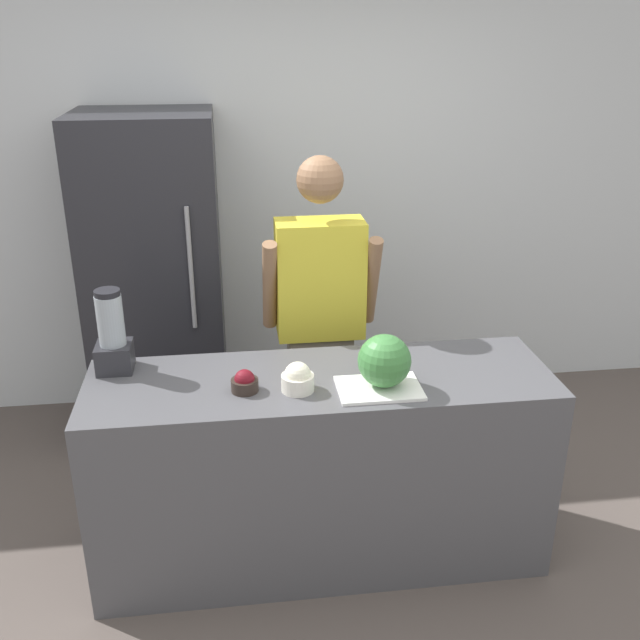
% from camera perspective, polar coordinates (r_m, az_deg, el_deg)
% --- Properties ---
extents(ground_plane, '(14.00, 14.00, 0.00)m').
position_cam_1_polar(ground_plane, '(3.29, 0.81, -21.29)').
color(ground_plane, '#564C47').
extents(wall_back, '(8.00, 0.06, 2.60)m').
position_cam_1_polar(wall_back, '(4.40, -2.75, 9.73)').
color(wall_back, silver).
rests_on(wall_back, ground_plane).
extents(counter_island, '(1.97, 0.60, 0.91)m').
position_cam_1_polar(counter_island, '(3.23, 0.07, -11.78)').
color(counter_island, '#4C4C51').
rests_on(counter_island, ground_plane).
extents(refrigerator, '(0.74, 0.71, 1.86)m').
position_cam_1_polar(refrigerator, '(4.14, -12.99, 2.99)').
color(refrigerator, '#232328').
rests_on(refrigerator, ground_plane).
extents(person, '(0.57, 0.27, 1.72)m').
position_cam_1_polar(person, '(3.60, 0.00, -0.21)').
color(person, gray).
rests_on(person, ground_plane).
extents(cutting_board, '(0.34, 0.24, 0.01)m').
position_cam_1_polar(cutting_board, '(2.91, 4.75, -5.47)').
color(cutting_board, white).
rests_on(cutting_board, counter_island).
extents(watermelon, '(0.22, 0.22, 0.22)m').
position_cam_1_polar(watermelon, '(2.88, 5.17, -3.27)').
color(watermelon, '#3D7F3D').
rests_on(watermelon, cutting_board).
extents(bowl_cherries, '(0.11, 0.11, 0.09)m').
position_cam_1_polar(bowl_cherries, '(2.90, -6.05, -4.99)').
color(bowl_cherries, '#2D231E').
rests_on(bowl_cherries, counter_island).
extents(bowl_cream, '(0.13, 0.13, 0.12)m').
position_cam_1_polar(bowl_cream, '(2.88, -1.80, -4.72)').
color(bowl_cream, white).
rests_on(bowl_cream, counter_island).
extents(blender, '(0.15, 0.15, 0.36)m').
position_cam_1_polar(blender, '(3.13, -16.28, -1.28)').
color(blender, '#28282D').
rests_on(blender, counter_island).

